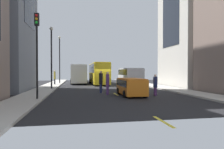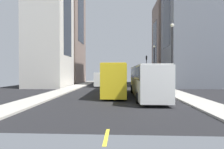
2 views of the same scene
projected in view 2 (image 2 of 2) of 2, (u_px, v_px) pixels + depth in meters
The scene contains 21 objects.
ground_plane at pixel (117, 89), 28.57m from camera, with size 41.48×41.48×0.00m, color black.
sidewalk_west at pixel (165, 89), 28.21m from camera, with size 2.60×44.00×0.15m, color #B2ADA3.
sidewalk_east at pixel (70, 88), 28.92m from camera, with size 2.60×44.00×0.15m, color #B2ADA3.
lane_stripe_0 at pixel (118, 82), 49.54m from camera, with size 0.16×2.00×0.01m, color yellow.
lane_stripe_1 at pixel (118, 85), 39.05m from camera, with size 0.16×2.00×0.01m, color yellow.
lane_stripe_2 at pixel (117, 89), 28.57m from camera, with size 0.16×2.00×0.01m, color yellow.
lane_stripe_3 at pixel (115, 99), 18.08m from camera, with size 0.16×2.00×0.01m, color yellow.
lane_stripe_4 at pixel (106, 137), 7.59m from camera, with size 0.16×2.00×0.01m, color yellow.
building_west_0 at pixel (169, 44), 44.07m from camera, with size 6.74×8.58×19.18m.
building_east_1 at pixel (50, 18), 32.72m from camera, with size 6.65×8.57×24.86m.
city_bus_white at pixel (146, 79), 19.54m from camera, with size 2.80×12.39×3.35m.
streetcar_yellow at pixel (115, 77), 22.73m from camera, with size 2.70×12.61×3.59m.
delivery_van_white at pixel (101, 78), 33.45m from camera, with size 2.26×5.02×2.58m.
car_orange_0 at pixel (113, 80), 40.50m from camera, with size 1.98×4.16×1.55m.
pedestrian_crossing_mid at pixel (122, 79), 39.21m from camera, with size 0.32×0.32×2.15m.
pedestrian_walking_far at pixel (124, 79), 37.58m from camera, with size 0.38×0.38×2.24m.
pedestrian_waiting_curb at pixel (103, 80), 40.79m from camera, with size 0.38×0.38×1.91m.
pedestrian_crossing_near at pixel (168, 82), 24.95m from camera, with size 0.29×0.29×2.24m.
traffic_light_near_corner at pixel (146, 64), 41.83m from camera, with size 0.32×0.44×6.29m.
streetlamp_near at pixel (172, 52), 21.30m from camera, with size 0.44×0.44×8.27m.
streetlamp_far at pixel (154, 61), 32.63m from camera, with size 0.44×0.44×7.35m.
Camera 2 is at (-0.60, 28.53, 2.72)m, focal length 29.09 mm.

